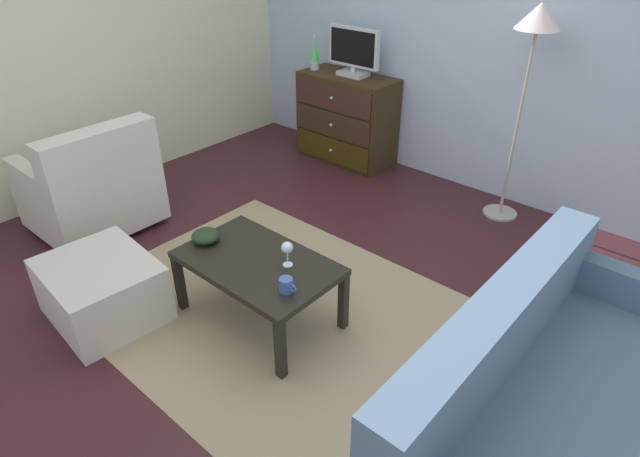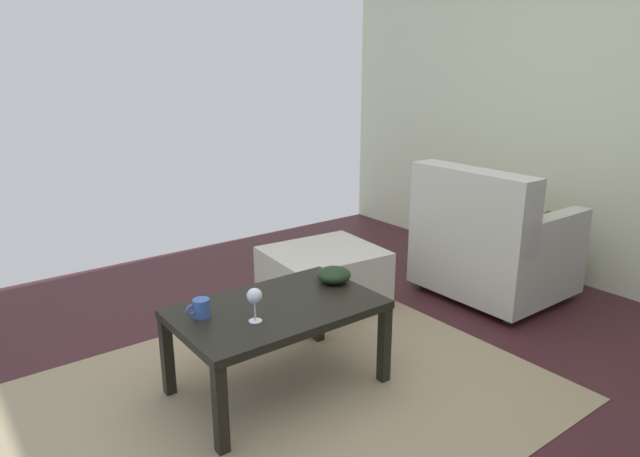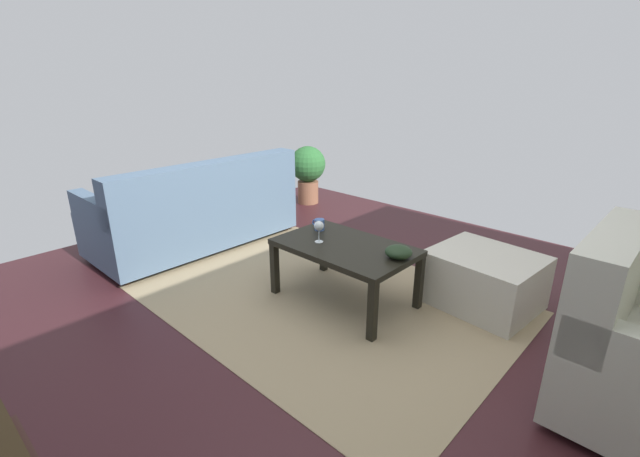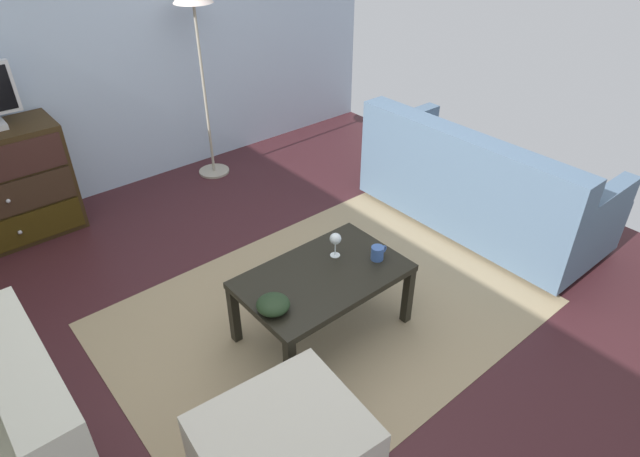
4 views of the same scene
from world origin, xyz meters
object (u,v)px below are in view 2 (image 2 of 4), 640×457
Objects in this scene: coffee_table at (277,315)px; ottoman at (323,278)px; wine_glass at (255,297)px; bowl_decorative at (334,275)px; armchair at (491,245)px; mug at (201,308)px.

coffee_table is 1.37× the size of ottoman.
bowl_decorative is at bearing -164.80° from wine_glass.
ottoman is (-0.93, -0.72, -0.36)m from wine_glass.
armchair is at bearing 152.34° from ottoman.
wine_glass reaches higher than bowl_decorative.
coffee_table is at bearing 3.12° from armchair.
armchair is (-1.95, -0.18, -0.19)m from wine_glass.
armchair is at bearing -176.88° from coffee_table.
wine_glass is at bearing 37.64° from ottoman.
armchair reaches higher than wine_glass.
ottoman is at bearing -142.36° from wine_glass.
mug is at bearing 25.77° from ottoman.
armchair reaches higher than ottoman.
ottoman is at bearing -140.37° from coffee_table.
wine_glass reaches higher than coffee_table.
mug is 0.16× the size of ottoman.
mug is at bearing -0.04° from armchair.
armchair is (-1.38, -0.03, -0.11)m from bowl_decorative.
wine_glass reaches higher than mug.
wine_glass is 0.22× the size of ottoman.
coffee_table is 0.25m from wine_glass.
mug is 0.13× the size of armchair.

